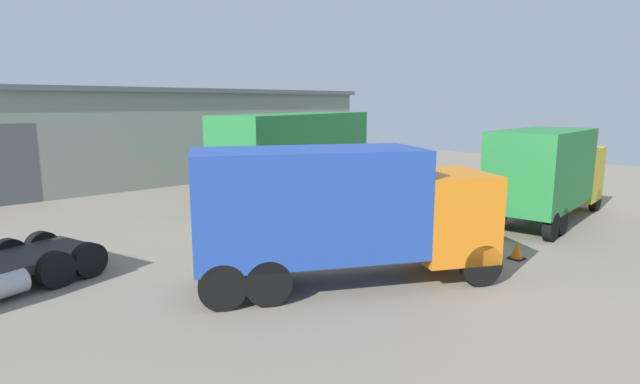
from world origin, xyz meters
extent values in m
plane|color=gray|center=(0.00, 0.00, 0.00)|extent=(60.00, 60.00, 0.00)
cube|color=gray|center=(0.00, 18.38, 2.52)|extent=(29.96, 8.76, 5.04)
cube|color=#565B60|center=(0.00, 18.38, 5.16)|extent=(30.46, 9.26, 0.25)
cube|color=#4C5156|center=(6.59, 14.03, 1.80)|extent=(3.20, 0.08, 3.60)
cube|color=#232326|center=(-8.44, 2.56, 0.58)|extent=(4.50, 3.09, 0.24)
cylinder|color=#B2B2B7|center=(-8.73, 1.43, 0.41)|extent=(1.21, 0.85, 0.56)
cylinder|color=black|center=(-7.51, 1.69, 0.46)|extent=(0.96, 0.55, 0.91)
cylinder|color=black|center=(-8.14, 3.80, 0.46)|extent=(0.96, 0.55, 0.91)
cylinder|color=black|center=(-6.64, 1.95, 0.46)|extent=(0.96, 0.55, 0.91)
cylinder|color=black|center=(-7.27, 4.06, 0.46)|extent=(0.96, 0.55, 0.91)
cube|color=#28843D|center=(4.01, 6.35, 2.68)|extent=(10.09, 5.59, 2.67)
cube|color=#232326|center=(4.01, 6.35, 1.23)|extent=(9.85, 4.88, 0.24)
cube|color=#232326|center=(6.30, 8.00, 0.56)|extent=(0.20, 0.20, 1.11)
cube|color=#232326|center=(6.83, 6.49, 0.56)|extent=(0.20, 0.20, 1.11)
cylinder|color=black|center=(0.71, 6.37, 0.45)|extent=(0.96, 0.58, 0.91)
cylinder|color=black|center=(1.43, 4.29, 0.45)|extent=(0.96, 0.58, 0.91)
cylinder|color=black|center=(-0.24, 6.04, 0.45)|extent=(0.96, 0.58, 0.91)
cylinder|color=black|center=(0.49, 3.96, 0.45)|extent=(0.96, 0.58, 0.91)
cube|color=orange|center=(0.53, -4.04, 1.63)|extent=(2.81, 3.01, 2.20)
cube|color=black|center=(1.34, -4.47, 2.03)|extent=(1.02, 1.82, 0.88)
cube|color=#2347A3|center=(-2.75, -2.30, 2.10)|extent=(5.99, 4.71, 2.63)
cylinder|color=black|center=(1.42, -3.33, 0.53)|extent=(1.08, 0.77, 1.07)
cylinder|color=black|center=(0.43, -5.18, 0.53)|extent=(1.08, 0.77, 1.07)
cylinder|color=black|center=(-3.27, -0.83, 0.53)|extent=(1.08, 0.77, 1.07)
cylinder|color=black|center=(-4.26, -2.68, 0.53)|extent=(1.08, 0.77, 1.07)
cylinder|color=black|center=(-4.15, -0.36, 0.53)|extent=(1.08, 0.77, 1.07)
cylinder|color=black|center=(-5.14, -2.21, 0.53)|extent=(1.08, 0.77, 1.07)
cube|color=yellow|center=(11.35, -2.74, 1.58)|extent=(2.21, 2.64, 2.20)
cube|color=black|center=(12.27, -2.61, 1.98)|extent=(0.35, 2.01, 0.88)
cube|color=#28843D|center=(7.74, -3.23, 2.13)|extent=(5.67, 3.11, 2.79)
cylinder|color=black|center=(11.66, -1.63, 0.48)|extent=(1.00, 0.43, 0.97)
cylinder|color=black|center=(11.94, -3.72, 0.48)|extent=(1.00, 0.43, 0.97)
cylinder|color=black|center=(6.52, -2.34, 0.48)|extent=(1.00, 0.43, 0.97)
cylinder|color=black|center=(6.80, -4.42, 0.48)|extent=(1.00, 0.43, 0.97)
cylinder|color=black|center=(5.52, -2.47, 0.48)|extent=(1.00, 0.43, 0.97)
cylinder|color=black|center=(5.81, -4.55, 0.48)|extent=(1.00, 0.43, 0.97)
cone|color=#423D38|center=(11.89, 7.30, 0.99)|extent=(3.39, 3.39, 1.97)
cylinder|color=#B22D23|center=(-1.52, 2.05, 0.44)|extent=(0.58, 0.58, 0.88)
cube|color=black|center=(3.14, -4.76, 0.02)|extent=(0.40, 0.40, 0.04)
cone|color=orange|center=(3.14, -4.76, 0.28)|extent=(0.36, 0.36, 0.55)
camera|label=1|loc=(-10.45, -11.38, 4.50)|focal=28.00mm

